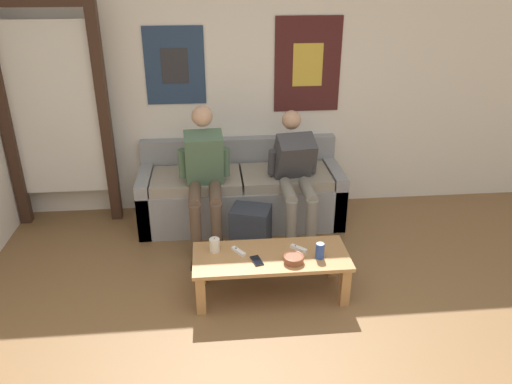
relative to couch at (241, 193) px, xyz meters
name	(u,v)px	position (x,y,z in m)	size (l,w,h in m)	color
wall_back	(245,86)	(0.08, 0.38, 0.99)	(10.00, 0.07, 2.55)	white
door_frame	(53,104)	(-1.72, 0.16, 0.91)	(1.00, 0.10, 2.15)	#382319
couch	(241,193)	(0.00, 0.00, 0.00)	(1.98, 0.74, 0.77)	gray
coffee_table	(271,262)	(0.15, -1.28, 0.00)	(1.20, 0.50, 0.35)	#B27F4C
person_seated_adult	(204,173)	(-0.35, -0.38, 0.39)	(0.47, 0.83, 1.24)	brown
person_seated_teen	(295,173)	(0.48, -0.35, 0.35)	(0.47, 0.96, 1.14)	gray
backpack	(251,234)	(0.03, -0.72, -0.06)	(0.40, 0.37, 0.47)	#282D38
ceramic_bowl	(294,259)	(0.30, -1.40, 0.09)	(0.16, 0.16, 0.05)	brown
pillar_candle	(215,245)	(-0.28, -1.18, 0.12)	(0.08, 0.08, 0.12)	silver
drink_can_blue	(320,251)	(0.51, -1.36, 0.12)	(0.07, 0.07, 0.12)	#28479E
game_controller_near_left	(238,251)	(-0.10, -1.22, 0.07)	(0.11, 0.14, 0.03)	white
game_controller_near_right	(299,248)	(0.37, -1.23, 0.07)	(0.13, 0.12, 0.03)	white
cell_phone	(257,261)	(0.03, -1.36, 0.07)	(0.10, 0.15, 0.01)	black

